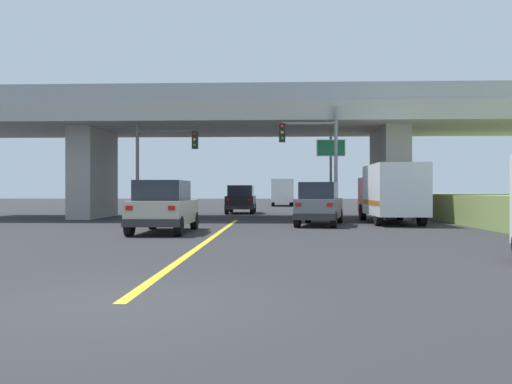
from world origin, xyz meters
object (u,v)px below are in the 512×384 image
(sedan_oncoming, at_px, (241,199))
(box_truck, at_px, (391,192))
(traffic_signal_nearside, at_px, (317,150))
(semi_truck_distant, at_px, (282,192))
(highway_sign, at_px, (331,159))
(suv_lead, at_px, (164,207))
(suv_crossing, at_px, (320,204))
(traffic_signal_farside, at_px, (158,155))

(sedan_oncoming, bearing_deg, box_truck, -54.40)
(traffic_signal_nearside, distance_m, semi_truck_distant, 30.88)
(highway_sign, bearing_deg, box_truck, -45.26)
(suv_lead, relative_size, sedan_oncoming, 0.99)
(suv_crossing, height_order, traffic_signal_nearside, traffic_signal_nearside)
(suv_lead, xyz_separation_m, box_truck, (10.09, 6.37, 0.53))
(box_truck, bearing_deg, traffic_signal_nearside, 170.23)
(sedan_oncoming, relative_size, semi_truck_distant, 0.68)
(box_truck, bearing_deg, traffic_signal_farside, 172.76)
(box_truck, bearing_deg, suv_lead, -147.74)
(sedan_oncoming, bearing_deg, highway_sign, -57.76)
(traffic_signal_nearside, relative_size, highway_sign, 1.29)
(traffic_signal_farside, height_order, highway_sign, traffic_signal_farside)
(highway_sign, distance_m, semi_truck_distant, 28.81)
(suv_lead, height_order, traffic_signal_farside, traffic_signal_farside)
(suv_crossing, xyz_separation_m, traffic_signal_farside, (-8.41, 3.20, 2.54))
(highway_sign, xyz_separation_m, semi_truck_distant, (-2.43, 28.65, -1.86))
(suv_crossing, relative_size, traffic_signal_nearside, 0.85)
(box_truck, relative_size, semi_truck_distant, 0.98)
(semi_truck_distant, bearing_deg, box_truck, -80.68)
(box_truck, xyz_separation_m, highway_sign, (-2.72, 2.74, 1.85))
(traffic_signal_farside, bearing_deg, highway_sign, 7.34)
(box_truck, xyz_separation_m, semi_truck_distant, (-5.15, 31.39, -0.01))
(suv_crossing, distance_m, traffic_signal_farside, 9.36)
(highway_sign, bearing_deg, semi_truck_distant, 94.85)
(suv_crossing, height_order, traffic_signal_farside, traffic_signal_farside)
(traffic_signal_farside, height_order, semi_truck_distant, traffic_signal_farside)
(suv_lead, distance_m, sedan_oncoming, 18.06)
(sedan_oncoming, distance_m, highway_sign, 10.74)
(suv_lead, bearing_deg, box_truck, 32.26)
(suv_lead, height_order, traffic_signal_nearside, traffic_signal_nearside)
(suv_lead, height_order, semi_truck_distant, semi_truck_distant)
(highway_sign, bearing_deg, sedan_oncoming, 122.24)
(sedan_oncoming, bearing_deg, semi_truck_distant, 80.94)
(box_truck, height_order, highway_sign, highway_sign)
(suv_lead, distance_m, semi_truck_distant, 38.08)
(sedan_oncoming, bearing_deg, suv_crossing, -70.81)
(suv_lead, distance_m, suv_crossing, 7.94)
(traffic_signal_nearside, relative_size, semi_truck_distant, 0.86)
(suv_lead, xyz_separation_m, highway_sign, (7.37, 9.11, 2.38))
(suv_crossing, relative_size, highway_sign, 1.10)
(box_truck, relative_size, highway_sign, 1.46)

